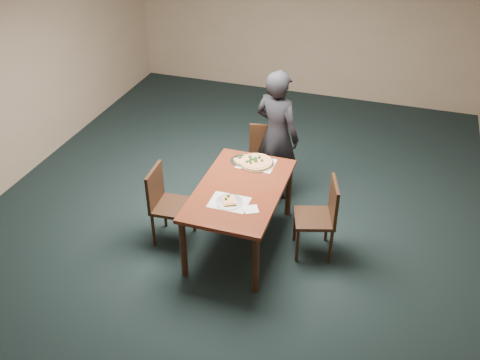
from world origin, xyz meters
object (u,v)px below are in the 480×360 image
(chair_right, at_px, (322,214))
(slice_plate_far, at_px, (242,160))
(chair_left, at_px, (166,201))
(diner, at_px, (277,135))
(pizza_pan, at_px, (256,162))
(chair_far, at_px, (265,157))
(dining_table, at_px, (240,195))
(slice_plate_near, at_px, (229,201))

(chair_right, bearing_deg, slice_plate_far, -128.43)
(slice_plate_far, bearing_deg, chair_right, -21.25)
(chair_left, bearing_deg, diner, -39.53)
(pizza_pan, bearing_deg, chair_far, 94.99)
(dining_table, xyz_separation_m, chair_far, (-0.03, 1.09, -0.14))
(chair_right, xyz_separation_m, slice_plate_near, (-0.91, -0.42, 0.25))
(diner, height_order, pizza_pan, diner)
(dining_table, bearing_deg, slice_plate_far, 105.57)
(slice_plate_near, distance_m, slice_plate_far, 0.83)
(chair_right, bearing_deg, chair_far, -153.60)
(dining_table, relative_size, chair_right, 1.65)
(dining_table, xyz_separation_m, slice_plate_far, (-0.15, 0.53, 0.10))
(dining_table, height_order, slice_plate_near, slice_plate_near)
(diner, relative_size, slice_plate_near, 5.99)
(chair_right, bearing_deg, slice_plate_near, -82.46)
(dining_table, bearing_deg, slice_plate_near, -94.82)
(dining_table, height_order, chair_right, chair_right)
(slice_plate_near, bearing_deg, slice_plate_far, 98.57)
(diner, bearing_deg, chair_right, 148.56)
(chair_left, bearing_deg, slice_plate_far, -47.40)
(slice_plate_near, bearing_deg, chair_right, 24.72)
(chair_left, relative_size, slice_plate_far, 3.25)
(chair_right, height_order, slice_plate_near, chair_right)
(pizza_pan, bearing_deg, slice_plate_far, 179.71)
(pizza_pan, height_order, slice_plate_far, pizza_pan)
(chair_far, bearing_deg, diner, 2.60)
(chair_left, distance_m, chair_right, 1.73)
(chair_left, bearing_deg, chair_right, -83.79)
(chair_right, bearing_deg, pizza_pan, -132.05)
(dining_table, bearing_deg, diner, 84.36)
(diner, distance_m, slice_plate_near, 1.42)
(chair_far, xyz_separation_m, chair_right, (0.91, -0.96, 0.00))
(chair_far, height_order, chair_right, same)
(chair_left, distance_m, slice_plate_near, 0.84)
(chair_far, distance_m, pizza_pan, 0.62)
(chair_left, bearing_deg, dining_table, -81.92)
(chair_far, distance_m, slice_plate_near, 1.40)
(chair_far, xyz_separation_m, slice_plate_near, (0.00, -1.38, 0.25))
(pizza_pan, bearing_deg, diner, 81.27)
(chair_far, height_order, pizza_pan, chair_far)
(chair_left, relative_size, chair_right, 1.00)
(chair_left, xyz_separation_m, slice_plate_near, (0.79, -0.12, 0.25))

